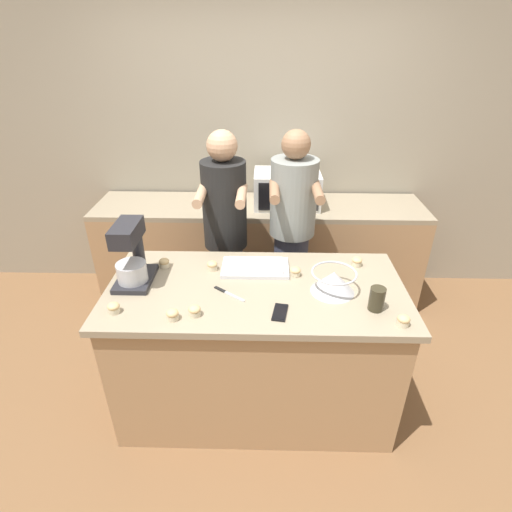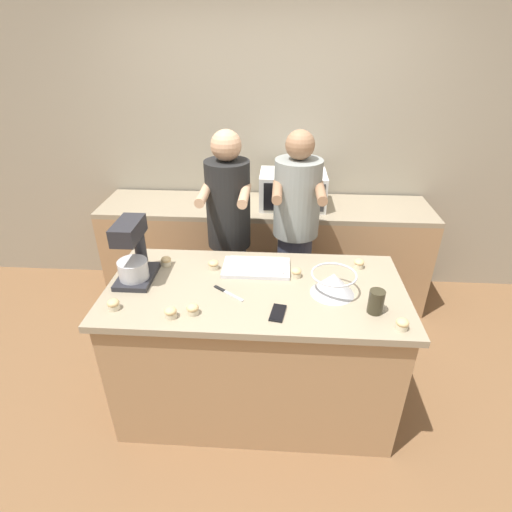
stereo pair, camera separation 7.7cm
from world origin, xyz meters
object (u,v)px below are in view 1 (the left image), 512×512
object	(u,v)px
person_left	(226,238)
mixing_bowl	(333,281)
cupcake_0	(295,272)
cupcake_6	(114,308)
cupcake_3	(212,266)
cupcake_4	(195,311)
stand_mixer	(132,257)
drinking_glass	(377,299)
cell_phone	(280,312)
cupcake_2	(164,263)
baking_tray	(255,267)
microwave_oven	(287,189)
person_right	(291,240)
cupcake_5	(173,315)
cupcake_1	(403,320)
knife	(227,293)
cupcake_7	(357,262)

from	to	relation	value
person_left	mixing_bowl	distance (m)	0.99
cupcake_0	cupcake_6	distance (m)	1.04
cupcake_3	cupcake_4	bearing A→B (deg)	-94.50
stand_mixer	drinking_glass	world-z (taller)	stand_mixer
cupcake_4	cupcake_3	bearing A→B (deg)	85.50
cell_phone	cupcake_2	distance (m)	0.84
baking_tray	cupcake_4	xyz separation A→B (m)	(-0.30, -0.46, 0.01)
microwave_oven	person_right	bearing A→B (deg)	-88.36
stand_mixer	cupcake_5	size ratio (longest dim) A/B	5.88
cell_phone	cupcake_6	world-z (taller)	cupcake_6
microwave_oven	cupcake_3	bearing A→B (deg)	-114.81
person_right	cupcake_3	xyz separation A→B (m)	(-0.52, -0.50, 0.07)
cupcake_6	person_left	bearing A→B (deg)	62.37
cupcake_1	cupcake_5	bearing A→B (deg)	179.08
drinking_glass	cupcake_1	size ratio (longest dim) A/B	2.04
person_left	mixing_bowl	size ratio (longest dim) A/B	6.51
knife	cupcake_0	world-z (taller)	cupcake_0
microwave_oven	cupcake_7	distance (m)	1.09
mixing_bowl	microwave_oven	xyz separation A→B (m)	(-0.21, 1.30, 0.07)
cupcake_2	cupcake_5	size ratio (longest dim) A/B	1.00
stand_mixer	cell_phone	xyz separation A→B (m)	(0.84, -0.29, -0.16)
cupcake_3	cupcake_5	world-z (taller)	same
person_left	stand_mixer	bearing A→B (deg)	-125.98
cupcake_2	cupcake_3	size ratio (longest dim) A/B	1.00
stand_mixer	knife	xyz separation A→B (m)	(0.55, -0.11, -0.16)
cupcake_3	person_left	bearing A→B (deg)	86.06
cell_phone	stand_mixer	bearing A→B (deg)	161.19
person_left	cupcake_2	xyz separation A→B (m)	(-0.34, -0.48, 0.07)
person_right	cupcake_1	bearing A→B (deg)	-63.84
knife	cupcake_0	distance (m)	0.44
cupcake_0	baking_tray	bearing A→B (deg)	164.58
drinking_glass	cupcake_4	world-z (taller)	drinking_glass
cupcake_0	cupcake_7	xyz separation A→B (m)	(0.39, 0.13, 0.00)
stand_mixer	cupcake_5	xyz separation A→B (m)	(0.29, -0.35, -0.14)
cell_phone	cupcake_3	distance (m)	0.59
stand_mixer	knife	size ratio (longest dim) A/B	2.02
cupcake_5	person_left	bearing A→B (deg)	79.90
drinking_glass	cupcake_0	world-z (taller)	drinking_glass
cupcake_2	baking_tray	bearing A→B (deg)	-1.98
stand_mixer	drinking_glass	xyz separation A→B (m)	(1.34, -0.24, -0.10)
stand_mixer	cupcake_1	xyz separation A→B (m)	(1.45, -0.37, -0.14)
person_left	person_right	xyz separation A→B (m)	(0.48, 0.00, -0.00)
mixing_bowl	cupcake_7	bearing A→B (deg)	56.51
cell_phone	cupcake_4	size ratio (longest dim) A/B	2.42
cupcake_5	cupcake_1	bearing A→B (deg)	-0.92
stand_mixer	cupcake_4	size ratio (longest dim) A/B	5.88
cupcake_1	cupcake_3	size ratio (longest dim) A/B	1.00
knife	cupcake_4	bearing A→B (deg)	-126.58
cupcake_5	knife	bearing A→B (deg)	42.77
cupcake_0	cupcake_1	bearing A→B (deg)	-41.64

